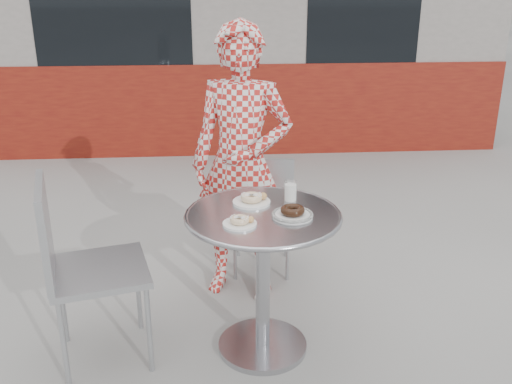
{
  "coord_description": "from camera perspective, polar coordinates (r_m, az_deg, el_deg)",
  "views": [
    {
      "loc": [
        -0.19,
        -2.52,
        1.87
      ],
      "look_at": [
        0.01,
        0.15,
        0.86
      ],
      "focal_mm": 40.0,
      "sensor_mm": 36.0,
      "label": 1
    }
  ],
  "objects": [
    {
      "name": "ground",
      "position": [
        3.15,
        0.03,
        -15.73
      ],
      "size": [
        60.0,
        60.0,
        0.0
      ],
      "primitive_type": "plane",
      "color": "#A19E99",
      "rests_on": "ground"
    },
    {
      "name": "seated_person",
      "position": [
        3.35,
        -1.46,
        2.65
      ],
      "size": [
        0.7,
        0.57,
        1.66
      ],
      "primitive_type": "imported",
      "rotation": [
        0.0,
        0.0,
        -0.33
      ],
      "color": "#B01F1B",
      "rests_on": "ground"
    },
    {
      "name": "plate_far",
      "position": [
        2.91,
        -0.39,
        -0.76
      ],
      "size": [
        0.19,
        0.19,
        0.05
      ],
      "rotation": [
        0.0,
        0.0,
        -0.13
      ],
      "color": "white",
      "rests_on": "bistro_table"
    },
    {
      "name": "bistro_table",
      "position": [
        2.87,
        0.7,
        -5.68
      ],
      "size": [
        0.78,
        0.78,
        0.79
      ],
      "rotation": [
        0.0,
        0.0,
        0.04
      ],
      "color": "#B8B9BD",
      "rests_on": "ground"
    },
    {
      "name": "chair_far",
      "position": [
        3.83,
        0.55,
        -4.19
      ],
      "size": [
        0.43,
        0.44,
        0.84
      ],
      "rotation": [
        0.0,
        0.0,
        3.05
      ],
      "color": "#ACAFB4",
      "rests_on": "ground"
    },
    {
      "name": "milk_cup",
      "position": [
        2.94,
        3.47,
        0.06
      ],
      "size": [
        0.07,
        0.07,
        0.1
      ],
      "rotation": [
        0.0,
        0.0,
        0.2
      ],
      "color": "white",
      "rests_on": "bistro_table"
    },
    {
      "name": "plate_near",
      "position": [
        2.66,
        -1.58,
        -2.98
      ],
      "size": [
        0.16,
        0.16,
        0.04
      ],
      "rotation": [
        0.0,
        0.0,
        -0.37
      ],
      "color": "white",
      "rests_on": "bistro_table"
    },
    {
      "name": "plate_checker",
      "position": [
        2.76,
        3.67,
        -2.15
      ],
      "size": [
        0.2,
        0.2,
        0.05
      ],
      "rotation": [
        0.0,
        0.0,
        0.34
      ],
      "color": "white",
      "rests_on": "bistro_table"
    },
    {
      "name": "chair_left",
      "position": [
        3.06,
        -15.36,
        -10.91
      ],
      "size": [
        0.58,
        0.57,
        0.99
      ],
      "rotation": [
        0.0,
        0.0,
        1.82
      ],
      "color": "#ACAFB4",
      "rests_on": "ground"
    },
    {
      "name": "storefront",
      "position": [
        8.09,
        -3.05,
        18.01
      ],
      "size": [
        6.02,
        4.55,
        3.0
      ],
      "color": "gray",
      "rests_on": "ground"
    }
  ]
}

